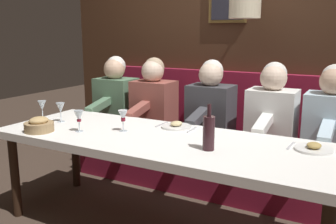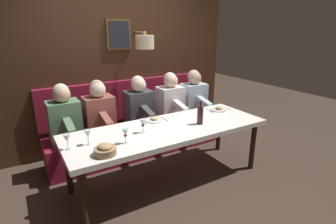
# 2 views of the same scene
# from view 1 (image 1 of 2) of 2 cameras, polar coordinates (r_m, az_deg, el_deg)

# --- Properties ---
(dining_table) EXTENTS (0.90, 2.53, 0.74)m
(dining_table) POSITION_cam_1_polar(r_m,az_deg,el_deg) (2.68, -1.04, -5.21)
(dining_table) COLOR white
(dining_table) RESTS_ON ground_plane
(banquette_bench) EXTENTS (0.52, 2.73, 0.45)m
(banquette_bench) POSITION_cam_1_polar(r_m,az_deg,el_deg) (3.59, 6.11, -8.36)
(banquette_bench) COLOR maroon
(banquette_bench) RESTS_ON ground_plane
(back_wall_panel) EXTENTS (0.59, 3.93, 2.90)m
(back_wall_panel) POSITION_cam_1_polar(r_m,az_deg,el_deg) (3.90, 9.83, 10.32)
(back_wall_panel) COLOR #422819
(back_wall_panel) RESTS_ON ground_plane
(diner_nearest) EXTENTS (0.60, 0.40, 0.79)m
(diner_nearest) POSITION_cam_1_polar(r_m,az_deg,el_deg) (3.18, 23.79, -0.91)
(diner_nearest) COLOR silver
(diner_nearest) RESTS_ON banquette_bench
(diner_near) EXTENTS (0.60, 0.40, 0.79)m
(diner_near) POSITION_cam_1_polar(r_m,az_deg,el_deg) (3.25, 15.68, -0.08)
(diner_near) COLOR white
(diner_near) RESTS_ON banquette_bench
(diner_middle) EXTENTS (0.60, 0.40, 0.79)m
(diner_middle) POSITION_cam_1_polar(r_m,az_deg,el_deg) (3.41, 6.56, 0.87)
(diner_middle) COLOR #3D3D42
(diner_middle) RESTS_ON banquette_bench
(diner_far) EXTENTS (0.60, 0.40, 0.79)m
(diner_far) POSITION_cam_1_polar(r_m,az_deg,el_deg) (3.68, -2.25, 1.76)
(diner_far) COLOR #934C42
(diner_far) RESTS_ON banquette_bench
(diner_farthest) EXTENTS (0.60, 0.40, 0.79)m
(diner_farthest) POSITION_cam_1_polar(r_m,az_deg,el_deg) (3.94, -8.04, 2.32)
(diner_farthest) COLOR #567A5B
(diner_farthest) RESTS_ON banquette_bench
(place_setting_0) EXTENTS (0.24, 0.31, 0.05)m
(place_setting_0) POSITION_cam_1_polar(r_m,az_deg,el_deg) (2.94, 1.30, -2.12)
(place_setting_0) COLOR white
(place_setting_0) RESTS_ON dining_table
(place_setting_1) EXTENTS (0.24, 0.32, 0.05)m
(place_setting_1) POSITION_cam_1_polar(r_m,az_deg,el_deg) (2.55, 21.53, -5.19)
(place_setting_1) COLOR white
(place_setting_1) RESTS_ON dining_table
(wine_glass_0) EXTENTS (0.07, 0.07, 0.16)m
(wine_glass_0) POSITION_cam_1_polar(r_m,az_deg,el_deg) (2.82, -6.93, -0.69)
(wine_glass_0) COLOR silver
(wine_glass_0) RESTS_ON dining_table
(wine_glass_1) EXTENTS (0.07, 0.07, 0.16)m
(wine_glass_1) POSITION_cam_1_polar(r_m,az_deg,el_deg) (2.87, -13.57, -0.71)
(wine_glass_1) COLOR silver
(wine_glass_1) RESTS_ON dining_table
(wine_glass_2) EXTENTS (0.07, 0.07, 0.16)m
(wine_glass_2) POSITION_cam_1_polar(r_m,az_deg,el_deg) (3.23, -16.22, 0.56)
(wine_glass_2) COLOR silver
(wine_glass_2) RESTS_ON dining_table
(wine_glass_3) EXTENTS (0.07, 0.07, 0.16)m
(wine_glass_3) POSITION_cam_1_polar(r_m,az_deg,el_deg) (3.37, -18.87, 0.86)
(wine_glass_3) COLOR silver
(wine_glass_3) RESTS_ON dining_table
(wine_bottle) EXTENTS (0.08, 0.08, 0.30)m
(wine_bottle) POSITION_cam_1_polar(r_m,az_deg,el_deg) (2.37, 6.29, -3.14)
(wine_bottle) COLOR #33191E
(wine_bottle) RESTS_ON dining_table
(bread_bowl) EXTENTS (0.22, 0.22, 0.12)m
(bread_bowl) POSITION_cam_1_polar(r_m,az_deg,el_deg) (2.98, -19.24, -1.94)
(bread_bowl) COLOR #9E7F56
(bread_bowl) RESTS_ON dining_table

